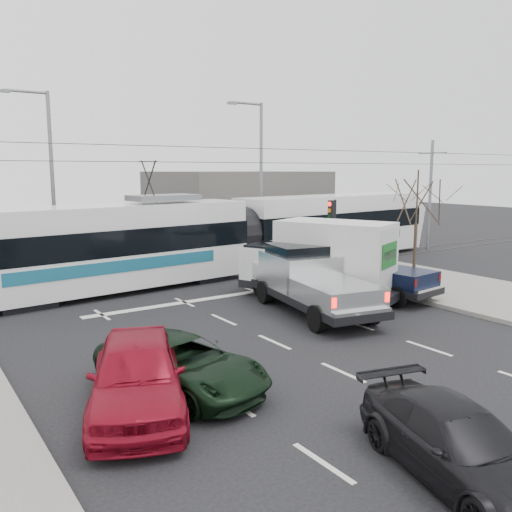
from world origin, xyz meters
TOP-DOWN VIEW (x-y plane):
  - ground at (0.00, 0.00)m, footprint 120.00×120.00m
  - sidewalk_right at (9.00, 0.00)m, footprint 6.00×60.00m
  - rails at (0.00, 10.00)m, footprint 60.00×1.60m
  - building_right at (12.00, 24.00)m, footprint 12.00×10.00m
  - bare_tree at (7.60, 2.50)m, footprint 2.40×2.40m
  - traffic_signal at (6.47, 6.50)m, footprint 0.44×0.44m
  - street_lamp_near at (7.31, 14.00)m, footprint 2.38×0.25m
  - street_lamp_far at (-4.19, 16.00)m, footprint 2.38×0.25m
  - catenary at (0.00, 10.00)m, footprint 60.00×0.20m
  - tram at (3.32, 10.02)m, footprint 27.10×5.20m
  - silver_pickup at (1.53, 2.32)m, footprint 3.40×6.80m
  - box_truck at (3.01, 3.27)m, footprint 4.50×6.72m
  - navy_pickup at (5.22, 2.79)m, footprint 2.46×5.29m
  - green_car at (-5.63, -1.67)m, footprint 3.27×5.00m
  - red_car at (-6.90, -2.13)m, footprint 3.71×5.28m
  - dark_car at (-3.44, -7.62)m, footprint 2.76×4.59m

SIDE VIEW (x-z plane):
  - ground at x=0.00m, z-range 0.00..0.00m
  - rails at x=0.00m, z-range 0.00..0.03m
  - sidewalk_right at x=9.00m, z-range 0.00..0.15m
  - dark_car at x=-3.44m, z-range 0.00..1.24m
  - green_car at x=-5.63m, z-range 0.00..1.28m
  - red_car at x=-6.90m, z-range 0.00..1.67m
  - navy_pickup at x=5.22m, z-range -0.01..2.14m
  - silver_pickup at x=1.53m, z-range -0.01..2.36m
  - box_truck at x=3.01m, z-range -0.02..3.17m
  - tram at x=3.32m, z-range -0.80..4.71m
  - building_right at x=12.00m, z-range 0.00..5.00m
  - traffic_signal at x=6.47m, z-range 0.94..4.54m
  - bare_tree at x=7.60m, z-range 1.29..6.29m
  - catenary at x=0.00m, z-range 0.38..7.38m
  - street_lamp_near at x=7.31m, z-range 0.61..9.61m
  - street_lamp_far at x=-4.19m, z-range 0.61..9.61m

